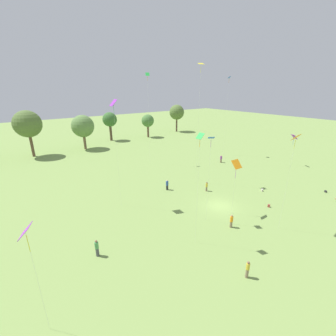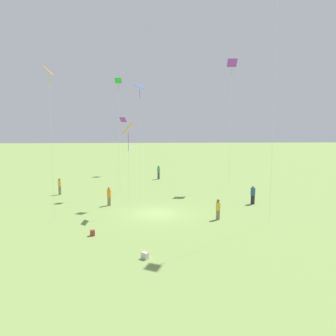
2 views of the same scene
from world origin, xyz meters
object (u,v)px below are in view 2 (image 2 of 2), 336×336
person_5 (60,186)px  kite_5 (123,121)px  kite_8 (140,93)px  person_2 (159,172)px  kite_7 (118,88)px  kite_9 (49,76)px  person_4 (109,196)px  person_3 (253,195)px  picnic_bag_2 (145,256)px  kite_3 (128,129)px  kite_1 (232,67)px  person_1 (218,209)px  picnic_bag_1 (92,233)px

person_5 → kite_5: kite_5 is taller
kite_8 → kite_5: bearing=89.6°
person_2 → kite_7: bearing=-25.0°
kite_7 → kite_9: kite_7 is taller
person_4 → kite_8: bearing=-59.9°
kite_7 → person_4: bearing=130.3°
kite_9 → person_3: bearing=-35.3°
kite_5 → kite_7: size_ratio=0.70×
person_4 → picnic_bag_2: (12.56, 3.54, -0.69)m
person_2 → kite_3: kite_3 is taller
kite_1 → picnic_bag_2: 27.05m
kite_1 → picnic_bag_2: size_ratio=32.93×
person_4 → kite_5: kite_5 is taller
person_1 → kite_1: size_ratio=0.11×
person_5 → kite_9: kite_9 is taller
person_5 → kite_9: 14.15m
person_2 → kite_1: bearing=51.7°
person_2 → kite_1: size_ratio=0.13×
kite_5 → picnic_bag_1: (29.07, 0.27, -7.87)m
kite_1 → kite_7: 13.42m
kite_5 → kite_8: size_ratio=0.78×
kite_5 → person_1: bearing=178.4°
kite_9 → person_2: bearing=16.6°
person_2 → kite_3: bearing=-9.2°
kite_1 → person_5: bearing=58.5°
person_5 → picnic_bag_1: bearing=-4.0°
person_2 → picnic_bag_2: (27.67, -1.41, -0.77)m
kite_7 → person_3: bearing=-158.1°
kite_3 → person_5: bearing=-87.8°
person_1 → person_2: person_2 is taller
kite_1 → kite_7: size_ratio=1.21×
person_5 → kite_1: kite_1 is taller
kite_1 → picnic_bag_1: 25.69m
kite_1 → kite_5: size_ratio=1.73×
kite_7 → picnic_bag_1: bearing=133.2°
kite_8 → picnic_bag_1: bearing=-116.5°
person_2 → kite_8: kite_8 is taller
person_2 → person_4: person_2 is taller
kite_8 → kite_9: kite_9 is taller
person_3 → kite_1: bearing=-179.5°
kite_1 → kite_7: kite_1 is taller
kite_5 → picnic_bag_2: bearing=164.7°
person_1 → kite_8: bearing=89.3°
person_4 → picnic_bag_2: person_4 is taller
person_1 → person_3: person_3 is taller
kite_7 → picnic_bag_1: size_ratio=31.19×
person_3 → person_5: (-5.28, -19.43, 0.02)m
person_1 → person_3: size_ratio=0.91×
person_2 → kite_9: 23.65m
person_5 → kite_1: size_ratio=0.12×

